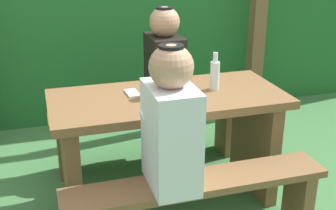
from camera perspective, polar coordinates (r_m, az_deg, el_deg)
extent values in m
plane|color=#3F7340|center=(2.97, 0.00, -11.97)|extent=(12.00, 12.00, 0.00)
cube|color=brown|center=(2.65, 0.00, 0.79)|extent=(1.40, 0.64, 0.05)
cube|color=brown|center=(2.71, -12.37, -7.74)|extent=(0.08, 0.54, 0.68)
cube|color=brown|center=(3.01, 11.05, -4.53)|extent=(0.08, 0.54, 0.68)
cube|color=brown|center=(2.32, 3.77, -9.96)|extent=(1.40, 0.24, 0.04)
cube|color=brown|center=(2.70, 16.37, -11.63)|extent=(0.07, 0.22, 0.40)
cube|color=brown|center=(3.22, -2.69, -0.69)|extent=(1.40, 0.24, 0.04)
cube|color=brown|center=(3.23, -13.39, -5.53)|extent=(0.07, 0.22, 0.40)
cube|color=brown|center=(3.49, 7.29, -2.95)|extent=(0.07, 0.22, 0.40)
cube|color=silver|center=(2.15, 0.39, -4.17)|extent=(0.22, 0.34, 0.52)
sphere|color=tan|center=(2.02, 0.41, 4.93)|extent=(0.21, 0.21, 0.21)
cylinder|color=black|center=(2.00, 0.42, 7.38)|extent=(0.12, 0.12, 0.02)
cylinder|color=silver|center=(2.23, -0.67, -0.28)|extent=(0.25, 0.07, 0.15)
cube|color=black|center=(3.15, -0.44, 4.29)|extent=(0.22, 0.34, 0.52)
sphere|color=tan|center=(3.07, -0.45, 10.63)|extent=(0.21, 0.21, 0.21)
cylinder|color=black|center=(3.05, -0.46, 12.27)|extent=(0.12, 0.12, 0.02)
cylinder|color=black|center=(3.00, 0.32, 5.44)|extent=(0.25, 0.07, 0.15)
cylinder|color=silver|center=(2.58, -2.44, 1.92)|extent=(0.08, 0.08, 0.10)
cylinder|color=silver|center=(2.72, 6.02, 3.74)|extent=(0.06, 0.06, 0.18)
cylinder|color=silver|center=(2.69, 6.12, 6.12)|extent=(0.03, 0.03, 0.06)
cube|color=silver|center=(2.67, -4.63, 1.54)|extent=(0.08, 0.14, 0.01)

